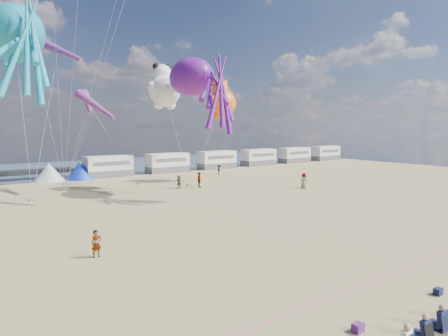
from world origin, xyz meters
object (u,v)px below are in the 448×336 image
at_px(windsock_right, 96,106).
at_px(standing_person, 96,244).
at_px(cooler_purple, 358,328).
at_px(sandbag_e, 64,189).
at_px(sandbag_d, 140,184).
at_px(kite_panda, 165,91).
at_px(motorhome_5, 326,153).
at_px(motorhome_4, 295,155).
at_px(motorhome_0, 109,166).
at_px(sandbag_b, 103,193).
at_px(motorhome_2, 217,160).
at_px(sandbag_c, 189,184).
at_px(windsock_left, 58,50).
at_px(kite_octopus_teal, 14,34).
at_px(beachgoer_0, 304,181).
at_px(spectator_row, 438,322).
at_px(motorhome_3, 259,157).
at_px(kite_teddy_orange, 222,103).
at_px(beachgoer_3, 199,180).
at_px(cooler_navy, 438,292).
at_px(beachgoer_2, 219,170).
at_px(kite_octopus_purple, 191,77).
at_px(beachgoer_4, 179,182).
at_px(tent_blue, 80,170).
at_px(motorhome_1, 168,163).
at_px(tent_white, 49,172).
at_px(sandbag_a, 32,199).
at_px(windsock_mid, 87,102).

bearing_deg(windsock_right, standing_person, -133.66).
distance_m(cooler_purple, sandbag_e, 38.67).
relative_size(sandbag_d, kite_panda, 0.08).
bearing_deg(motorhome_5, motorhome_4, 180.00).
xyz_separation_m(motorhome_0, sandbag_b, (-5.66, -13.45, -1.39)).
relative_size(motorhome_2, sandbag_c, 13.20).
xyz_separation_m(motorhome_0, windsock_left, (-9.34, -12.11, 13.42)).
relative_size(standing_person, kite_octopus_teal, 0.13).
xyz_separation_m(beachgoer_0, sandbag_d, (-14.00, 14.44, -0.80)).
bearing_deg(kite_octopus_teal, motorhome_4, 37.92).
distance_m(spectator_row, sandbag_d, 40.52).
bearing_deg(sandbag_e, motorhome_3, 13.33).
bearing_deg(kite_teddy_orange, windsock_left, 159.43).
height_order(beachgoer_3, sandbag_c, beachgoer_3).
bearing_deg(cooler_purple, sandbag_c, 67.93).
distance_m(motorhome_0, sandbag_b, 14.66).
height_order(motorhome_3, cooler_navy, motorhome_3).
bearing_deg(motorhome_5, kite_teddy_orange, -160.63).
relative_size(motorhome_4, beachgoer_3, 3.62).
height_order(motorhome_5, kite_octopus_teal, kite_octopus_teal).
xyz_separation_m(kite_teddy_orange, windsock_right, (-18.47, -5.41, -1.05)).
bearing_deg(beachgoer_2, standing_person, -173.30).
bearing_deg(kite_octopus_purple, cooler_purple, -85.97).
xyz_separation_m(cooler_navy, beachgoer_4, (5.87, 32.25, 0.63)).
bearing_deg(kite_octopus_teal, beachgoer_3, 16.17).
bearing_deg(tent_blue, kite_octopus_teal, -124.74).
distance_m(motorhome_3, sandbag_c, 27.37).
bearing_deg(kite_teddy_orange, kite_octopus_purple, -162.22).
height_order(motorhome_4, kite_octopus_teal, kite_octopus_teal).
relative_size(motorhome_1, sandbag_e, 13.20).
bearing_deg(standing_person, motorhome_3, 37.44).
bearing_deg(kite_teddy_orange, motorhome_1, 76.95).
bearing_deg(tent_white, sandbag_d, -48.48).
xyz_separation_m(motorhome_2, sandbag_b, (-24.66, -13.45, -1.39)).
height_order(sandbag_a, sandbag_b, same).
distance_m(motorhome_4, windsock_left, 50.67).
relative_size(beachgoer_3, windsock_mid, 0.33).
distance_m(motorhome_2, kite_octopus_purple, 27.81).
bearing_deg(kite_teddy_orange, kite_octopus_teal, 163.81).
bearing_deg(sandbag_a, cooler_purple, -83.32).
relative_size(beachgoer_4, sandbag_b, 3.12).
distance_m(motorhome_4, windsock_right, 49.94).
distance_m(cooler_purple, standing_person, 14.29).
distance_m(motorhome_5, kite_teddy_orange, 40.00).
xyz_separation_m(cooler_navy, sandbag_c, (8.13, 33.69, -0.04)).
height_order(motorhome_1, beachgoer_2, motorhome_1).
height_order(motorhome_1, kite_octopus_teal, kite_octopus_teal).
bearing_deg(sandbag_b, sandbag_d, 33.27).
bearing_deg(beachgoer_3, cooler_purple, 178.07).
bearing_deg(motorhome_2, spectator_row, -117.73).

